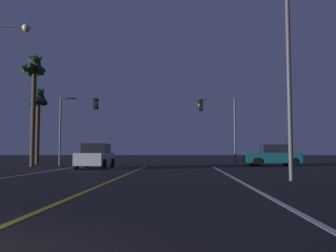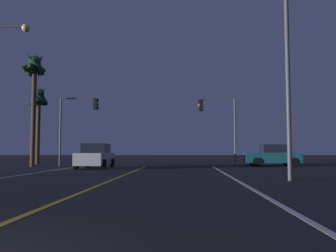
{
  "view_description": "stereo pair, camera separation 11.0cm",
  "coord_description": "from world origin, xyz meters",
  "px_view_note": "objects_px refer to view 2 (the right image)",
  "views": [
    {
      "loc": [
        2.89,
        -3.17,
        1.21
      ],
      "look_at": [
        1.69,
        25.0,
        3.14
      ],
      "focal_mm": 38.75,
      "sensor_mm": 36.0,
      "label": 1
    },
    {
      "loc": [
        3.0,
        -3.17,
        1.21
      ],
      "look_at": [
        1.69,
        25.0,
        3.14
      ],
      "focal_mm": 38.75,
      "sensor_mm": 36.0,
      "label": 2
    }
  ],
  "objects_px": {
    "street_lamp_right_near": "(273,46)",
    "palm_tree_left_far": "(39,101)",
    "traffic_light_near_left": "(79,115)",
    "palm_tree_left_mid": "(34,74)",
    "street_lamp_left_mid": "(2,78)",
    "traffic_light_near_right": "(217,116)",
    "car_oncoming": "(95,156)",
    "car_crossing_side": "(273,156)"
  },
  "relations": [
    {
      "from": "traffic_light_near_left",
      "to": "palm_tree_left_mid",
      "type": "distance_m",
      "value": 4.59
    },
    {
      "from": "street_lamp_right_near",
      "to": "traffic_light_near_left",
      "type": "bearing_deg",
      "value": -48.07
    },
    {
      "from": "car_crossing_side",
      "to": "palm_tree_left_mid",
      "type": "bearing_deg",
      "value": 6.17
    },
    {
      "from": "car_oncoming",
      "to": "street_lamp_left_mid",
      "type": "xyz_separation_m",
      "value": [
        -3.7,
        -5.76,
        4.29
      ]
    },
    {
      "from": "street_lamp_left_mid",
      "to": "palm_tree_left_far",
      "type": "height_order",
      "value": "street_lamp_left_mid"
    },
    {
      "from": "traffic_light_near_right",
      "to": "street_lamp_left_mid",
      "type": "bearing_deg",
      "value": 37.69
    },
    {
      "from": "car_oncoming",
      "to": "traffic_light_near_left",
      "type": "xyz_separation_m",
      "value": [
        -2.32,
        3.78,
        3.21
      ]
    },
    {
      "from": "car_oncoming",
      "to": "palm_tree_left_mid",
      "type": "distance_m",
      "value": 8.72
    },
    {
      "from": "traffic_light_near_left",
      "to": "palm_tree_left_mid",
      "type": "bearing_deg",
      "value": -158.46
    },
    {
      "from": "traffic_light_near_right",
      "to": "traffic_light_near_left",
      "type": "height_order",
      "value": "traffic_light_near_left"
    },
    {
      "from": "car_crossing_side",
      "to": "car_oncoming",
      "type": "height_order",
      "value": "same"
    },
    {
      "from": "street_lamp_right_near",
      "to": "palm_tree_left_far",
      "type": "xyz_separation_m",
      "value": [
        -16.73,
        16.77,
        0.09
      ]
    },
    {
      "from": "car_crossing_side",
      "to": "street_lamp_left_mid",
      "type": "height_order",
      "value": "street_lamp_left_mid"
    },
    {
      "from": "car_crossing_side",
      "to": "palm_tree_left_mid",
      "type": "distance_m",
      "value": 19.68
    },
    {
      "from": "car_crossing_side",
      "to": "traffic_light_near_left",
      "type": "bearing_deg",
      "value": 2.81
    },
    {
      "from": "traffic_light_near_left",
      "to": "street_lamp_right_near",
      "type": "distance_m",
      "value": 18.14
    },
    {
      "from": "car_crossing_side",
      "to": "traffic_light_near_right",
      "type": "xyz_separation_m",
      "value": [
        -4.42,
        -0.76,
        3.1
      ]
    },
    {
      "from": "palm_tree_left_mid",
      "to": "palm_tree_left_far",
      "type": "bearing_deg",
      "value": 108.03
    },
    {
      "from": "street_lamp_right_near",
      "to": "palm_tree_left_mid",
      "type": "bearing_deg",
      "value": -38.68
    },
    {
      "from": "traffic_light_near_right",
      "to": "street_lamp_right_near",
      "type": "bearing_deg",
      "value": 94.79
    },
    {
      "from": "traffic_light_near_left",
      "to": "street_lamp_left_mid",
      "type": "height_order",
      "value": "street_lamp_left_mid"
    },
    {
      "from": "car_crossing_side",
      "to": "traffic_light_near_left",
      "type": "distance_m",
      "value": 15.72
    },
    {
      "from": "car_oncoming",
      "to": "street_lamp_right_near",
      "type": "relative_size",
      "value": 0.49
    },
    {
      "from": "street_lamp_left_mid",
      "to": "palm_tree_left_mid",
      "type": "xyz_separation_m",
      "value": [
        -1.78,
        8.29,
        2.01
      ]
    },
    {
      "from": "car_oncoming",
      "to": "traffic_light_near_right",
      "type": "height_order",
      "value": "traffic_light_near_right"
    },
    {
      "from": "traffic_light_near_left",
      "to": "palm_tree_left_far",
      "type": "xyz_separation_m",
      "value": [
        -4.65,
        3.32,
        1.6
      ]
    },
    {
      "from": "car_oncoming",
      "to": "street_lamp_right_near",
      "type": "bearing_deg",
      "value": 45.26
    },
    {
      "from": "street_lamp_left_mid",
      "to": "street_lamp_right_near",
      "type": "bearing_deg",
      "value": -16.23
    },
    {
      "from": "car_crossing_side",
      "to": "street_lamp_right_near",
      "type": "distance_m",
      "value": 15.33
    },
    {
      "from": "traffic_light_near_left",
      "to": "street_lamp_left_mid",
      "type": "xyz_separation_m",
      "value": [
        -1.38,
        -9.53,
        1.07
      ]
    },
    {
      "from": "traffic_light_near_left",
      "to": "palm_tree_left_mid",
      "type": "xyz_separation_m",
      "value": [
        -3.16,
        -1.25,
        3.08
      ]
    },
    {
      "from": "car_oncoming",
      "to": "palm_tree_left_mid",
      "type": "relative_size",
      "value": 0.48
    },
    {
      "from": "palm_tree_left_mid",
      "to": "street_lamp_left_mid",
      "type": "bearing_deg",
      "value": -77.88
    },
    {
      "from": "street_lamp_right_near",
      "to": "palm_tree_left_far",
      "type": "height_order",
      "value": "street_lamp_right_near"
    },
    {
      "from": "car_oncoming",
      "to": "traffic_light_near_right",
      "type": "bearing_deg",
      "value": 113.62
    },
    {
      "from": "traffic_light_near_right",
      "to": "palm_tree_left_mid",
      "type": "bearing_deg",
      "value": 5.05
    },
    {
      "from": "street_lamp_right_near",
      "to": "palm_tree_left_mid",
      "type": "height_order",
      "value": "palm_tree_left_mid"
    },
    {
      "from": "traffic_light_near_right",
      "to": "palm_tree_left_far",
      "type": "relative_size",
      "value": 0.73
    },
    {
      "from": "car_oncoming",
      "to": "car_crossing_side",
      "type": "bearing_deg",
      "value": 109.14
    },
    {
      "from": "car_oncoming",
      "to": "traffic_light_near_left",
      "type": "bearing_deg",
      "value": -148.44
    },
    {
      "from": "traffic_light_near_left",
      "to": "car_oncoming",
      "type": "bearing_deg",
      "value": -58.44
    },
    {
      "from": "palm_tree_left_mid",
      "to": "street_lamp_right_near",
      "type": "bearing_deg",
      "value": -38.68
    }
  ]
}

